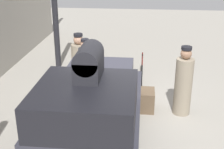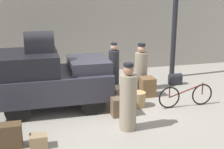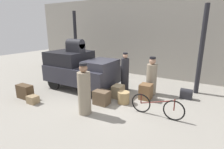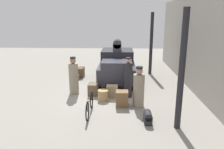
{
  "view_description": "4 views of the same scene",
  "coord_description": "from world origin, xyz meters",
  "px_view_note": "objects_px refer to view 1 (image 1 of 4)",
  "views": [
    {
      "loc": [
        -6.92,
        -0.53,
        3.81
      ],
      "look_at": [
        0.2,
        0.2,
        0.95
      ],
      "focal_mm": 50.0,
      "sensor_mm": 36.0,
      "label": 1
    },
    {
      "loc": [
        -2.03,
        -8.49,
        3.58
      ],
      "look_at": [
        0.2,
        0.2,
        0.95
      ],
      "focal_mm": 50.0,
      "sensor_mm": 36.0,
      "label": 2
    },
    {
      "loc": [
        3.66,
        -5.73,
        2.83
      ],
      "look_at": [
        0.2,
        0.2,
        0.95
      ],
      "focal_mm": 28.0,
      "sensor_mm": 36.0,
      "label": 3
    },
    {
      "loc": [
        9.65,
        0.58,
        3.45
      ],
      "look_at": [
        0.2,
        0.2,
        0.95
      ],
      "focal_mm": 35.0,
      "sensor_mm": 36.0,
      "label": 4
    }
  ],
  "objects_px": {
    "bicycle": "(142,69)",
    "trunk_on_truck_roof": "(89,62)",
    "truck": "(92,110)",
    "conductor_in_dark_uniform": "(183,84)",
    "wicker_basket": "(128,90)",
    "trunk_barrel_dark": "(82,64)",
    "suitcase_black_upright": "(146,100)",
    "porter_lifting_near_truck": "(86,75)",
    "porter_carrying_trunk": "(79,63)",
    "suitcase_tan_flat": "(112,95)",
    "trunk_wicker_pale": "(101,78)"
  },
  "relations": [
    {
      "from": "bicycle",
      "to": "trunk_on_truck_roof",
      "type": "distance_m",
      "value": 4.58
    },
    {
      "from": "truck",
      "to": "conductor_in_dark_uniform",
      "type": "height_order",
      "value": "conductor_in_dark_uniform"
    },
    {
      "from": "wicker_basket",
      "to": "trunk_barrel_dark",
      "type": "distance_m",
      "value": 2.61
    },
    {
      "from": "wicker_basket",
      "to": "suitcase_black_upright",
      "type": "xyz_separation_m",
      "value": [
        -0.67,
        -0.5,
        0.04
      ]
    },
    {
      "from": "porter_lifting_near_truck",
      "to": "conductor_in_dark_uniform",
      "type": "distance_m",
      "value": 2.47
    },
    {
      "from": "porter_carrying_trunk",
      "to": "suitcase_tan_flat",
      "type": "distance_m",
      "value": 1.57
    },
    {
      "from": "porter_lifting_near_truck",
      "to": "suitcase_black_upright",
      "type": "distance_m",
      "value": 1.67
    },
    {
      "from": "trunk_wicker_pale",
      "to": "trunk_on_truck_roof",
      "type": "bearing_deg",
      "value": -175.66
    },
    {
      "from": "conductor_in_dark_uniform",
      "to": "trunk_wicker_pale",
      "type": "relative_size",
      "value": 2.8
    },
    {
      "from": "bicycle",
      "to": "conductor_in_dark_uniform",
      "type": "distance_m",
      "value": 2.41
    },
    {
      "from": "bicycle",
      "to": "porter_carrying_trunk",
      "type": "relative_size",
      "value": 1.07
    },
    {
      "from": "porter_lifting_near_truck",
      "to": "suitcase_tan_flat",
      "type": "height_order",
      "value": "porter_lifting_near_truck"
    },
    {
      "from": "porter_carrying_trunk",
      "to": "trunk_wicker_pale",
      "type": "bearing_deg",
      "value": -90.04
    },
    {
      "from": "truck",
      "to": "porter_carrying_trunk",
      "type": "height_order",
      "value": "truck"
    },
    {
      "from": "porter_carrying_trunk",
      "to": "trunk_on_truck_roof",
      "type": "xyz_separation_m",
      "value": [
        -3.38,
        -0.91,
        1.27
      ]
    },
    {
      "from": "bicycle",
      "to": "porter_carrying_trunk",
      "type": "xyz_separation_m",
      "value": [
        -0.79,
        1.83,
        0.39
      ]
    },
    {
      "from": "suitcase_tan_flat",
      "to": "conductor_in_dark_uniform",
      "type": "bearing_deg",
      "value": -99.88
    },
    {
      "from": "wicker_basket",
      "to": "suitcase_black_upright",
      "type": "relative_size",
      "value": 0.79
    },
    {
      "from": "suitcase_black_upright",
      "to": "trunk_barrel_dark",
      "type": "height_order",
      "value": "suitcase_black_upright"
    },
    {
      "from": "suitcase_tan_flat",
      "to": "bicycle",
      "type": "bearing_deg",
      "value": -22.3
    },
    {
      "from": "conductor_in_dark_uniform",
      "to": "trunk_wicker_pale",
      "type": "xyz_separation_m",
      "value": [
        1.35,
        2.2,
        -0.48
      ]
    },
    {
      "from": "porter_carrying_trunk",
      "to": "trunk_barrel_dark",
      "type": "height_order",
      "value": "porter_carrying_trunk"
    },
    {
      "from": "porter_lifting_near_truck",
      "to": "trunk_on_truck_roof",
      "type": "distance_m",
      "value": 2.64
    },
    {
      "from": "porter_lifting_near_truck",
      "to": "conductor_in_dark_uniform",
      "type": "bearing_deg",
      "value": -96.48
    },
    {
      "from": "conductor_in_dark_uniform",
      "to": "trunk_barrel_dark",
      "type": "height_order",
      "value": "conductor_in_dark_uniform"
    },
    {
      "from": "suitcase_tan_flat",
      "to": "trunk_on_truck_roof",
      "type": "xyz_separation_m",
      "value": [
        -2.34,
        0.18,
        1.74
      ]
    },
    {
      "from": "porter_lifting_near_truck",
      "to": "trunk_on_truck_roof",
      "type": "bearing_deg",
      "value": -167.52
    },
    {
      "from": "bicycle",
      "to": "porter_lifting_near_truck",
      "type": "bearing_deg",
      "value": 142.29
    },
    {
      "from": "wicker_basket",
      "to": "suitcase_black_upright",
      "type": "distance_m",
      "value": 0.84
    },
    {
      "from": "trunk_wicker_pale",
      "to": "suitcase_black_upright",
      "type": "height_order",
      "value": "trunk_wicker_pale"
    },
    {
      "from": "bicycle",
      "to": "porter_lifting_near_truck",
      "type": "height_order",
      "value": "porter_lifting_near_truck"
    },
    {
      "from": "conductor_in_dark_uniform",
      "to": "trunk_on_truck_roof",
      "type": "bearing_deg",
      "value": 136.26
    },
    {
      "from": "porter_lifting_near_truck",
      "to": "suitcase_tan_flat",
      "type": "xyz_separation_m",
      "value": [
        0.03,
        -0.69,
        -0.56
      ]
    },
    {
      "from": "bicycle",
      "to": "truck",
      "type": "bearing_deg",
      "value": 166.81
    },
    {
      "from": "truck",
      "to": "trunk_on_truck_roof",
      "type": "xyz_separation_m",
      "value": [
        -0.22,
        0.0,
        1.06
      ]
    },
    {
      "from": "porter_lifting_near_truck",
      "to": "conductor_in_dark_uniform",
      "type": "height_order",
      "value": "porter_lifting_near_truck"
    },
    {
      "from": "trunk_wicker_pale",
      "to": "trunk_on_truck_roof",
      "type": "distance_m",
      "value": 3.79
    },
    {
      "from": "porter_lifting_near_truck",
      "to": "trunk_barrel_dark",
      "type": "bearing_deg",
      "value": 13.65
    },
    {
      "from": "trunk_wicker_pale",
      "to": "suitcase_tan_flat",
      "type": "relative_size",
      "value": 1.19
    },
    {
      "from": "truck",
      "to": "porter_carrying_trunk",
      "type": "distance_m",
      "value": 3.29
    },
    {
      "from": "porter_lifting_near_truck",
      "to": "trunk_barrel_dark",
      "type": "relative_size",
      "value": 3.85
    },
    {
      "from": "conductor_in_dark_uniform",
      "to": "porter_carrying_trunk",
      "type": "distance_m",
      "value": 3.15
    },
    {
      "from": "wicker_basket",
      "to": "trunk_on_truck_roof",
      "type": "height_order",
      "value": "trunk_on_truck_roof"
    },
    {
      "from": "conductor_in_dark_uniform",
      "to": "suitcase_tan_flat",
      "type": "xyz_separation_m",
      "value": [
        0.31,
        1.77,
        -0.53
      ]
    },
    {
      "from": "porter_carrying_trunk",
      "to": "trunk_barrel_dark",
      "type": "bearing_deg",
      "value": 8.41
    },
    {
      "from": "trunk_wicker_pale",
      "to": "suitcase_tan_flat",
      "type": "xyz_separation_m",
      "value": [
        -1.04,
        -0.43,
        -0.05
      ]
    },
    {
      "from": "trunk_on_truck_roof",
      "to": "trunk_wicker_pale",
      "type": "bearing_deg",
      "value": 4.34
    },
    {
      "from": "suitcase_tan_flat",
      "to": "trunk_barrel_dark",
      "type": "xyz_separation_m",
      "value": [
        2.46,
        1.29,
        -0.05
      ]
    },
    {
      "from": "suitcase_tan_flat",
      "to": "porter_lifting_near_truck",
      "type": "bearing_deg",
      "value": 92.43
    },
    {
      "from": "porter_lifting_near_truck",
      "to": "suitcase_black_upright",
      "type": "xyz_separation_m",
      "value": [
        -0.2,
        -1.56,
        -0.56
      ]
    }
  ]
}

